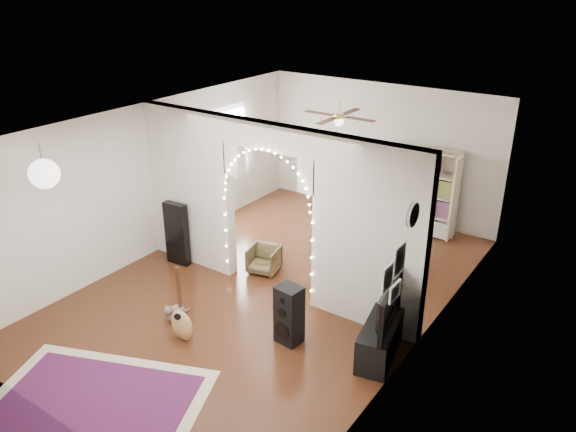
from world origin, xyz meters
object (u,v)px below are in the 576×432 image
Objects in this scene: floor_speaker at (289,315)px; dining_chair_right at (363,244)px; dining_table at (356,223)px; dining_chair_left at (264,259)px; acoustic_guitar at (181,313)px; media_console at (380,341)px; bookcase at (415,190)px.

floor_speaker reaches higher than dining_chair_right.
dining_chair_left is at bearing -138.08° from dining_table.
acoustic_guitar is at bearing -112.40° from dining_table.
media_console is 2.01× the size of dining_chair_left.
bookcase is 1.72m from dining_chair_right.
media_console is at bearing -52.94° from dining_chair_right.
dining_chair_right is (0.92, 3.57, -0.16)m from acoustic_guitar.
media_console is 2.80m from dining_chair_left.
media_console is 2.80m from dining_chair_right.
floor_speaker is at bearing -104.43° from bookcase.
dining_chair_right is (-0.24, -1.61, -0.56)m from bookcase.
dining_table reaches higher than dining_chair_left.
acoustic_guitar is 1.93× the size of dining_chair_left.
bookcase reaches higher than dining_chair_right.
floor_speaker is 1.24m from media_console.
bookcase reaches higher than floor_speaker.
bookcase reaches higher than dining_chair_left.
dining_table is at bearing 113.56° from media_console.
floor_speaker is at bearing -172.95° from media_console.
dining_table is (0.81, 3.45, 0.26)m from acoustic_guitar.
acoustic_guitar is at bearing -99.23° from dining_chair_right.
bookcase is 1.25× the size of dining_table.
media_console is (1.17, 0.39, -0.17)m from floor_speaker.
bookcase is at bearing 69.34° from dining_table.
acoustic_guitar is 1.47m from floor_speaker.
media_console is at bearing 24.72° from floor_speaker.
bookcase is at bearing 86.79° from dining_chair_right.
floor_speaker reaches higher than dining_table.
dining_chair_left is at bearing 142.77° from floor_speaker.
acoustic_guitar is at bearing -140.73° from floor_speaker.
acoustic_guitar is at bearing -117.94° from bookcase.
dining_chair_right is at bearing 110.33° from media_console.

